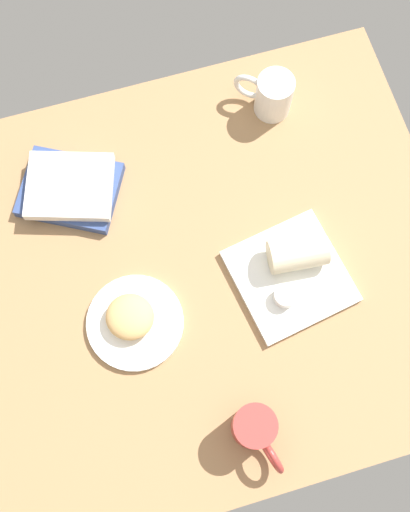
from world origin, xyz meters
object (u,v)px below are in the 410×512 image
square_plate (290,276)px  breakfast_wrap (298,253)px  coffee_mug (255,429)px  book_stack (70,188)px  round_plate (135,323)px  sauce_cup (285,296)px  scone_pastry (130,317)px  second_mug (272,95)px

square_plate → breakfast_wrap: (-2.06, -3.20, 4.19)cm
coffee_mug → breakfast_wrap: bearing=-121.5°
book_stack → coffee_mug: coffee_mug is taller
round_plate → square_plate: (-32.10, -0.42, 0.10)cm
square_plate → sauce_cup: bearing=57.1°
breakfast_wrap → book_stack: 48.41cm
book_stack → coffee_mug: size_ratio=1.88×
round_plate → coffee_mug: bearing=122.1°
round_plate → book_stack: book_stack is taller
square_plate → sauce_cup: sauce_cup is taller
scone_pastry → book_stack: bearing=-79.9°
round_plate → breakfast_wrap: (-34.16, -3.62, 4.29)cm
round_plate → second_mug: second_mug is taller
scone_pastry → second_mug: second_mug is taller
scone_pastry → book_stack: scone_pastry is taller
sauce_cup → scone_pastry: bearing=-8.2°
breakfast_wrap → coffee_mug: size_ratio=0.86×
round_plate → scone_pastry: 3.05cm
scone_pastry → coffee_mug: bearing=122.2°
second_mug → book_stack: bearing=9.4°
round_plate → sauce_cup: size_ratio=4.19×
sauce_cup → second_mug: bearing=-104.2°
round_plate → sauce_cup: 29.82cm
breakfast_wrap → book_stack: size_ratio=0.46×
square_plate → scone_pastry: bearing=-0.6°
scone_pastry → breakfast_wrap: bearing=-175.3°
sauce_cup → coffee_mug: (13.37, 22.21, 2.24)cm
round_plate → second_mug: bearing=-136.3°
breakfast_wrap → book_stack: breakfast_wrap is taller
scone_pastry → sauce_cup: 30.38cm
breakfast_wrap → coffee_mug: (18.01, 29.40, 0.26)cm
sauce_cup → breakfast_wrap: bearing=-122.9°
sauce_cup → breakfast_wrap: (-4.64, -7.19, 1.98)cm
scone_pastry → square_plate: size_ratio=0.44×
square_plate → coffee_mug: 30.99cm
breakfast_wrap → coffee_mug: coffee_mug is taller
scone_pastry → breakfast_wrap: 34.86cm
sauce_cup → coffee_mug: bearing=59.0°
square_plate → coffee_mug: coffee_mug is taller
coffee_mug → second_mug: (-23.95, -64.08, -0.13)cm
scone_pastry → sauce_cup: scone_pastry is taller
round_plate → square_plate: bearing=-179.2°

